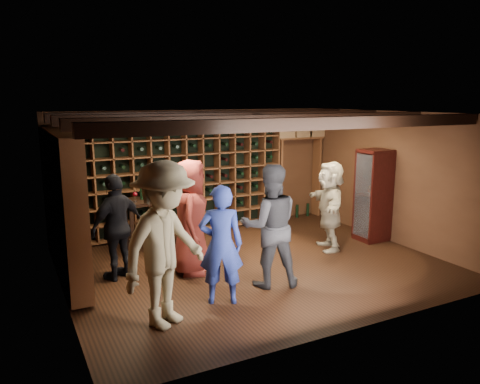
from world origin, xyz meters
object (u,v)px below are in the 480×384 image
display_cabinet (373,197)px  man_grey_suit (270,226)px  man_blue_shirt (221,245)px  guest_red_floral (190,217)px  guest_khaki (165,245)px  tasting_table (160,205)px  guest_woman_black (117,227)px  guest_beige (330,206)px

display_cabinet → man_grey_suit: bearing=-160.4°
man_blue_shirt → guest_red_floral: 1.24m
man_grey_suit → guest_khaki: 1.82m
man_grey_suit → tasting_table: 2.50m
man_grey_suit → guest_khaki: size_ratio=0.90×
guest_khaki → man_grey_suit: bearing=-14.6°
man_blue_shirt → guest_khaki: size_ratio=0.80×
man_grey_suit → guest_red_floral: bearing=-31.9°
guest_khaki → tasting_table: size_ratio=1.57×
guest_woman_black → tasting_table: 1.44m
guest_woman_black → guest_khaki: bearing=68.8°
guest_woman_black → guest_beige: (3.77, -0.31, -0.00)m
guest_red_floral → guest_khaki: 1.75m
guest_red_floral → guest_khaki: bearing=173.8°
guest_woman_black → tasting_table: bearing=-161.0°
guest_woman_black → guest_khaki: size_ratio=0.80×
guest_woman_black → tasting_table: guest_woman_black is taller
guest_woman_black → guest_khaki: (0.18, -1.79, 0.20)m
guest_khaki → guest_woman_black: bearing=65.2°
guest_khaki → tasting_table: (0.83, 2.82, -0.18)m
man_grey_suit → guest_red_floral: same height
man_grey_suit → guest_woman_black: man_grey_suit is taller
man_grey_suit → guest_khaki: guest_khaki is taller
display_cabinet → guest_khaki: size_ratio=0.86×
man_blue_shirt → guest_beige: size_ratio=1.00×
man_grey_suit → tasting_table: bearing=-50.6°
display_cabinet → guest_red_floral: size_ratio=0.96×
display_cabinet → guest_woman_black: (-4.86, 0.25, -0.04)m
guest_red_floral → guest_beige: (2.69, -0.03, -0.09)m
man_grey_suit → guest_red_floral: 1.32m
man_blue_shirt → guest_red_floral: (0.04, 1.23, 0.09)m
man_blue_shirt → man_grey_suit: (0.89, 0.23, 0.09)m
man_blue_shirt → guest_beige: 2.99m
display_cabinet → man_grey_suit: (-2.93, -1.04, 0.05)m
guest_red_floral → tasting_table: (-0.07, 1.32, -0.07)m
guest_beige → guest_red_floral: bearing=-67.2°
guest_beige → man_blue_shirt: bearing=-42.8°
display_cabinet → man_blue_shirt: (-3.82, -1.27, -0.04)m
man_blue_shirt → guest_red_floral: guest_red_floral is taller
man_blue_shirt → guest_khaki: 0.92m
man_grey_suit → guest_woman_black: size_ratio=1.11×
guest_red_floral → guest_woman_black: guest_red_floral is taller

